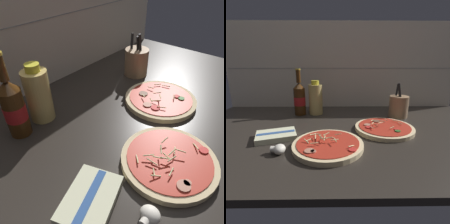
{
  "view_description": "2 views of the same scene",
  "coord_description": "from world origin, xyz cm",
  "views": [
    {
      "loc": [
        -49.84,
        -32.17,
        52.16
      ],
      "look_at": [
        -4.98,
        4.32,
        8.59
      ],
      "focal_mm": 35.0,
      "sensor_mm": 36.0,
      "label": 1
    },
    {
      "loc": [
        -4.59,
        -79.69,
        34.56
      ],
      "look_at": [
        -3.34,
        5.9,
        9.67
      ],
      "focal_mm": 28.0,
      "sensor_mm": 36.0,
      "label": 2
    }
  ],
  "objects": [
    {
      "name": "utensil_crock",
      "position": [
        32.8,
        20.15,
        8.99
      ],
      "size": [
        11.02,
        11.02,
        20.24
      ],
      "color": "#9E7A56",
      "rests_on": "counter_slab"
    },
    {
      "name": "counter_slab",
      "position": [
        0.0,
        0.0,
        1.25
      ],
      "size": [
        160.0,
        90.0,
        2.5
      ],
      "color": "#28231E",
      "rests_on": "ground"
    },
    {
      "name": "oil_bottle",
      "position": [
        -16.91,
        26.88,
        12.14
      ],
      "size": [
        8.47,
        8.47,
        20.97
      ],
      "color": "#D6B766",
      "rests_on": "counter_slab"
    },
    {
      "name": "pizza_near",
      "position": [
        -7.54,
        -18.64,
        3.62
      ],
      "size": [
        27.34,
        27.34,
        5.01
      ],
      "color": "beige",
      "rests_on": "counter_slab"
    },
    {
      "name": "beer_bottle",
      "position": [
        -26.64,
        25.79,
        12.75
      ],
      "size": [
        6.97,
        6.97,
        27.97
      ],
      "color": "#47280F",
      "rests_on": "counter_slab"
    },
    {
      "name": "pizza_far",
      "position": [
        18.9,
        -1.18,
        3.56
      ],
      "size": [
        27.97,
        27.97,
        4.64
      ],
      "color": "beige",
      "rests_on": "counter_slab"
    },
    {
      "name": "dish_towel",
      "position": [
        -30.3,
        -9.59,
        3.71
      ],
      "size": [
        19.18,
        16.14,
        2.56
      ],
      "color": "beige",
      "rests_on": "counter_slab"
    },
    {
      "name": "mushroom_left",
      "position": [
        -25.09,
        -22.88,
        4.22
      ],
      "size": [
        5.17,
        4.92,
        3.45
      ],
      "color": "white",
      "rests_on": "counter_slab"
    },
    {
      "name": "tile_backsplash",
      "position": [
        0.0,
        45.5,
        30.0
      ],
      "size": [
        160.0,
        1.13,
        60.0
      ],
      "color": "beige",
      "rests_on": "ground"
    }
  ]
}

